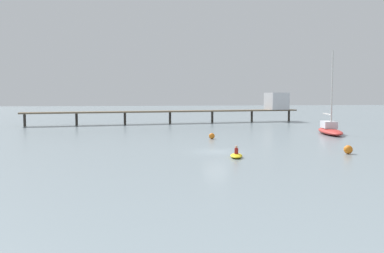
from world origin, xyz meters
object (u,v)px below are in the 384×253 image
at_px(pier, 228,106).
at_px(mooring_buoy_mid, 348,150).
at_px(mooring_buoy_near, 212,136).
at_px(sailboat_red, 330,129).
at_px(dinghy_yellow, 236,155).

height_order(pier, mooring_buoy_mid, pier).
distance_m(pier, mooring_buoy_near, 35.39).
distance_m(pier, mooring_buoy_mid, 49.90).
bearing_deg(pier, mooring_buoy_mid, -90.27).
relative_size(sailboat_red, mooring_buoy_mid, 14.31).
xyz_separation_m(pier, sailboat_red, (8.47, -29.80, -2.82)).
bearing_deg(mooring_buoy_mid, dinghy_yellow, -177.75).
distance_m(sailboat_red, dinghy_yellow, 28.97).
relative_size(dinghy_yellow, mooring_buoy_mid, 3.11).
bearing_deg(mooring_buoy_mid, mooring_buoy_near, 123.07).
height_order(dinghy_yellow, mooring_buoy_near, dinghy_yellow).
relative_size(pier, sailboat_red, 4.68).
xyz_separation_m(dinghy_yellow, mooring_buoy_mid, (11.80, 0.46, 0.23)).
relative_size(sailboat_red, dinghy_yellow, 4.60).
distance_m(pier, dinghy_yellow, 51.79).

